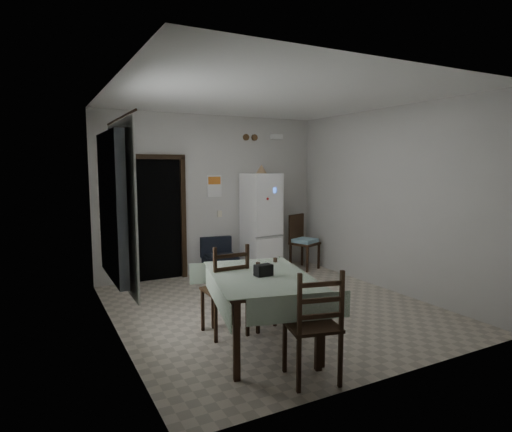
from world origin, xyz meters
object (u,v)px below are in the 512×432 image
Objects in this scene: corner_chair at (305,242)px; dining_chair_near_head at (312,324)px; dining_chair_far_right at (257,292)px; fridge at (261,223)px; navy_seat at (220,257)px; dining_chair_far_left at (224,289)px; dining_table at (260,311)px.

dining_chair_near_head is at bearing -144.66° from corner_chair.
dining_chair_far_right is at bearing -156.33° from corner_chair.
navy_seat is at bearing 176.33° from fridge.
corner_chair is 4.34m from dining_chair_near_head.
dining_chair_far_left is at bearing -65.43° from dining_chair_near_head.
navy_seat is 3.93m from dining_chair_near_head.
dining_chair_near_head reaches higher than corner_chair.
corner_chair is at bearing -0.89° from navy_seat.
corner_chair is 0.67× the size of dining_table.
dining_table is at bearing -153.08° from corner_chair.
corner_chair is 3.47m from dining_chair_far_left.
navy_seat is 2.51m from dining_chair_far_right.
corner_chair is at bearing -109.90° from dining_chair_near_head.
dining_chair_far_right is at bearing -178.62° from dining_chair_far_left.
dining_chair_far_left is at bearing -18.16° from dining_chair_far_right.
dining_chair_far_right is (0.44, 0.02, -0.11)m from dining_chair_far_left.
corner_chair is (1.67, -0.23, 0.18)m from navy_seat.
dining_chair_far_right is (-2.21, -2.22, -0.09)m from corner_chair.
corner_chair is 0.98× the size of dining_chair_near_head.
navy_seat is at bearing -112.54° from dining_chair_far_left.
dining_table is at bearing -71.33° from dining_chair_near_head.
dining_table is 1.80× the size of dining_chair_far_right.
fridge is 3.09m from dining_chair_far_left.
fridge is at bearing 7.02° from navy_seat.
dining_chair_near_head is (0.08, -0.87, 0.13)m from dining_table.
dining_table is (-0.79, -2.99, 0.06)m from navy_seat.
dining_chair_far_left reaches higher than dining_chair_far_right.
fridge is 1.19× the size of dining_table.
navy_seat is at bearing -122.81° from dining_chair_far_right.
fridge is 3.44m from dining_table.
dining_chair_near_head is at bearing 100.47° from dining_chair_far_left.
dining_chair_far_left reaches higher than navy_seat.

